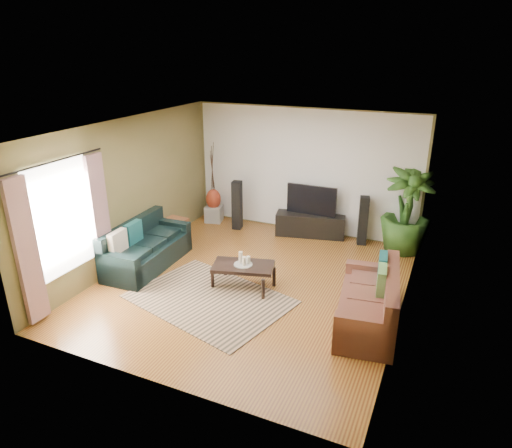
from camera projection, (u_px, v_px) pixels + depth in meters
The scene contains 28 objects.
floor at pixel (251, 284), 7.97m from camera, with size 5.50×5.50×0.00m, color olive.
ceiling at pixel (251, 128), 6.97m from camera, with size 5.50×5.50×0.00m, color white.
wall_back at pixel (304, 171), 9.81m from camera, with size 5.00×5.00×0.00m, color brown.
wall_front at pixel (150, 287), 5.13m from camera, with size 5.00×5.00×0.00m, color brown.
wall_left at pixel (128, 192), 8.41m from camera, with size 5.50×5.50×0.00m, color brown.
wall_right at pixel (410, 235), 6.52m from camera, with size 5.50×5.50×0.00m, color brown.
backwall_panel at pixel (304, 171), 9.80m from camera, with size 4.90×4.90×0.00m, color white.
window_pane at pixel (62, 218), 7.03m from camera, with size 1.80×1.80×0.00m, color white.
curtain_near at pixel (27, 252), 6.46m from camera, with size 0.08×0.35×2.20m, color gray.
curtain_far at pixel (100, 218), 7.74m from camera, with size 0.08×0.35×2.20m, color gray.
curtain_rod at pixel (55, 161), 6.68m from camera, with size 0.03×0.03×1.90m, color black.
sofa_left at pixel (147, 245), 8.47m from camera, with size 1.89×0.81×0.85m, color black.
sofa_right at pixel (368, 299), 6.68m from camera, with size 1.78×0.80×0.85m, color brown.
area_rug at pixel (209, 299), 7.48m from camera, with size 2.47×1.75×0.01m, color tan.
coffee_table at pixel (243, 276), 7.79m from camera, with size 1.02×0.56×0.42m, color black.
candle_tray at pixel (243, 264), 7.71m from camera, with size 0.32×0.32×0.01m, color gray.
candle_tall at pixel (241, 257), 7.72m from camera, with size 0.07×0.07×0.20m, color beige.
candle_mid at pixel (244, 261), 7.63m from camera, with size 0.07×0.07×0.16m, color beige.
candle_short at pixel (248, 260), 7.71m from camera, with size 0.07×0.07×0.13m, color beige.
tv_stand at pixel (310, 225), 9.90m from camera, with size 1.47×0.44×0.49m, color black.
television at pixel (311, 200), 9.69m from camera, with size 1.08×0.06×0.64m, color black.
speaker_left at pixel (237, 205), 10.17m from camera, with size 0.20×0.22×1.10m, color black.
speaker_right at pixel (363, 221), 9.37m from camera, with size 0.19×0.21×1.03m, color black.
potted_plant at pixel (407, 211), 8.94m from camera, with size 0.96×0.96×1.72m, color #274E1A.
plant_pot at pixel (402, 245), 9.21m from camera, with size 0.32×0.32×0.25m, color black.
pedestal at pixel (214, 214), 10.72m from camera, with size 0.37×0.37×0.37m, color #969794.
vase at pixel (213, 199), 10.58m from camera, with size 0.34×0.34×0.48m, color maroon.
side_table at pixel (175, 230), 9.61m from camera, with size 0.46×0.46×0.48m, color brown.
Camera 1 is at (2.93, -6.39, 3.90)m, focal length 32.00 mm.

